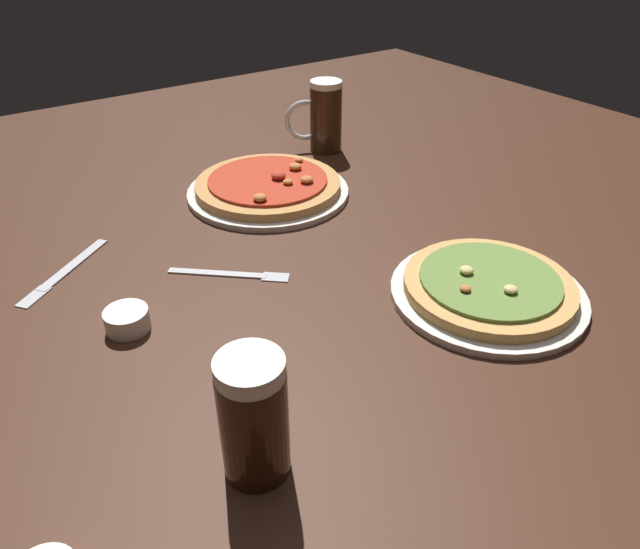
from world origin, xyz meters
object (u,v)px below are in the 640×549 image
Objects in this scene: pizza_plate_near at (488,288)px; beer_mug_dark at (254,415)px; fork_left at (232,274)px; ramekin_butter at (127,320)px; knife_right at (65,271)px; pizza_plate_far at (268,187)px; beer_mug_amber at (324,117)px.

pizza_plate_near is 0.47m from beer_mug_dark.
beer_mug_dark reaches higher than fork_left.
knife_right is (-0.04, 0.21, -0.01)m from ramekin_butter.
knife_right is at bearing 139.49° from pizza_plate_near.
fork_left is at bearing 12.10° from ramekin_butter.
pizza_plate_far is at bearing 58.47° from beer_mug_dark.
ramekin_butter is 0.35× the size of knife_right.
fork_left and knife_right have the same top height.
ramekin_butter is (-0.40, -0.27, -0.00)m from pizza_plate_far.
pizza_plate_near is at bearing -40.51° from knife_right.
beer_mug_amber is 0.92× the size of knife_right.
beer_mug_dark is 0.86× the size of knife_right.
pizza_plate_near is at bearing -79.69° from pizza_plate_far.
beer_mug_dark is at bearing -129.45° from beer_mug_amber.
pizza_plate_far is at bearing 34.40° from ramekin_butter.
pizza_plate_near is 0.67m from beer_mug_amber.
ramekin_butter is at bearing 153.63° from pizza_plate_near.
pizza_plate_near is 0.69m from knife_right.
beer_mug_amber reaches higher than fork_left.
pizza_plate_far is 0.44m from knife_right.
fork_left is at bearing -131.88° from pizza_plate_far.
fork_left is at bearing -140.27° from beer_mug_amber.
pizza_plate_far is 5.22× the size of ramekin_butter.
beer_mug_dark is 0.33m from ramekin_butter.
beer_mug_amber reaches higher than pizza_plate_far.
beer_mug_dark reaches higher than pizza_plate_far.
beer_mug_dark reaches higher than knife_right.
pizza_plate_near is 4.71× the size of ramekin_butter.
fork_left is at bearing 66.69° from beer_mug_dark.
knife_right is at bearing -171.50° from pizza_plate_far.
pizza_plate_far is 0.31m from fork_left.
ramekin_butter is 0.39× the size of fork_left.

